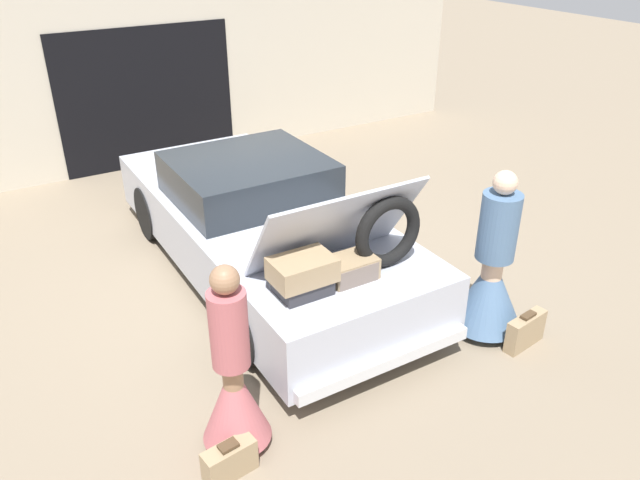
% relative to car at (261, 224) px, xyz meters
% --- Properties ---
extents(ground_plane, '(40.00, 40.00, 0.00)m').
position_rel_car_xyz_m(ground_plane, '(0.00, 0.01, -0.60)').
color(ground_plane, '#7F705B').
extents(garage_wall_back, '(12.00, 0.14, 2.80)m').
position_rel_car_xyz_m(garage_wall_back, '(0.00, 4.11, 0.79)').
color(garage_wall_back, beige).
rests_on(garage_wall_back, ground_plane).
extents(car, '(1.92, 4.85, 1.66)m').
position_rel_car_xyz_m(car, '(0.00, 0.00, 0.00)').
color(car, '#B2B7C6').
rests_on(car, ground_plane).
extents(person_left, '(0.54, 0.54, 1.62)m').
position_rel_car_xyz_m(person_left, '(-1.38, -2.33, -0.01)').
color(person_left, '#997051').
rests_on(person_left, ground_plane).
extents(person_right, '(0.70, 0.70, 1.71)m').
position_rel_car_xyz_m(person_right, '(1.38, -2.21, 0.01)').
color(person_right, beige).
rests_on(person_right, ground_plane).
extents(suitcase_beside_left_person, '(0.42, 0.21, 0.30)m').
position_rel_car_xyz_m(suitcase_beside_left_person, '(-1.56, -2.59, -0.46)').
color(suitcase_beside_left_person, '#9E8460').
rests_on(suitcase_beside_left_person, ground_plane).
extents(suitcase_beside_right_person, '(0.49, 0.19, 0.36)m').
position_rel_car_xyz_m(suitcase_beside_right_person, '(1.52, -2.61, -0.43)').
color(suitcase_beside_right_person, '#9E8460').
rests_on(suitcase_beside_right_person, ground_plane).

